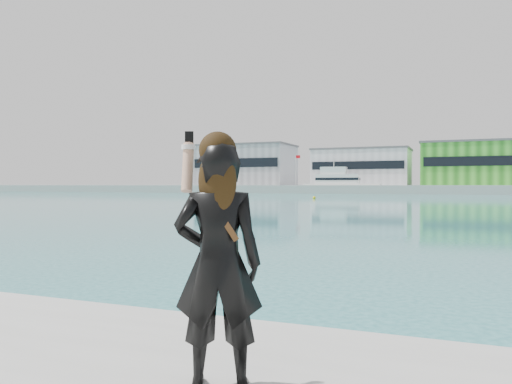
% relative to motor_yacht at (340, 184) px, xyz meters
% --- Properties ---
extents(far_quay, '(320.00, 40.00, 2.00)m').
position_rel_motor_yacht_xyz_m(far_quay, '(24.75, 16.23, -1.35)').
color(far_quay, '#9E9E99').
rests_on(far_quay, ground).
extents(warehouse_grey_left, '(26.52, 16.36, 11.50)m').
position_rel_motor_yacht_xyz_m(warehouse_grey_left, '(-30.25, 14.21, 5.42)').
color(warehouse_grey_left, gray).
rests_on(warehouse_grey_left, far_quay).
extents(warehouse_white, '(24.48, 15.35, 9.50)m').
position_rel_motor_yacht_xyz_m(warehouse_white, '(2.75, 14.21, 4.42)').
color(warehouse_white, silver).
rests_on(warehouse_white, far_quay).
extents(warehouse_green, '(30.60, 16.36, 10.50)m').
position_rel_motor_yacht_xyz_m(warehouse_green, '(32.75, 14.21, 4.92)').
color(warehouse_green, '#2B8521').
rests_on(warehouse_green, far_quay).
extents(flagpole_left, '(1.28, 0.16, 8.00)m').
position_rel_motor_yacht_xyz_m(flagpole_left, '(-13.16, 7.23, 4.19)').
color(flagpole_left, silver).
rests_on(flagpole_left, far_quay).
extents(motor_yacht, '(18.12, 5.92, 8.34)m').
position_rel_motor_yacht_xyz_m(motor_yacht, '(0.00, 0.00, 0.00)').
color(motor_yacht, white).
rests_on(motor_yacht, ground).
extents(buoy_far, '(0.50, 0.50, 0.50)m').
position_rel_motor_yacht_xyz_m(buoy_far, '(5.55, -43.60, -2.35)').
color(buoy_far, '#D8B80B').
rests_on(buoy_far, ground).
extents(woman, '(0.72, 0.60, 1.77)m').
position_rel_motor_yacht_xyz_m(woman, '(24.13, -114.41, -0.65)').
color(woman, black).
rests_on(woman, near_quay).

